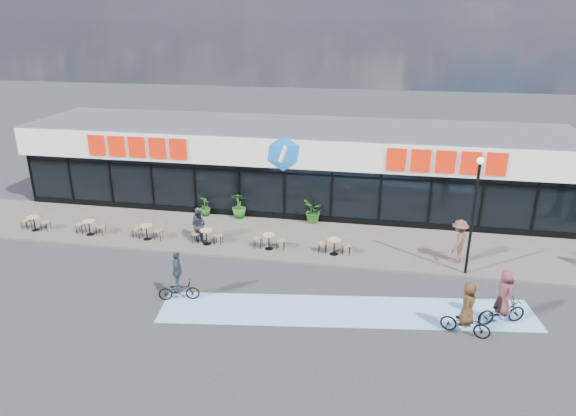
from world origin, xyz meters
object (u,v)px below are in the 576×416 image
(potted_plant_right, at_px, (314,211))
(patron_left, at_px, (199,223))
(lamp_post, at_px, (474,206))
(bistro_set_0, at_px, (35,221))
(cyclist_a, at_px, (467,315))
(potted_plant_left, at_px, (205,206))
(pedestrian_a, at_px, (459,241))
(potted_plant_mid, at_px, (239,206))
(cyclist_b, at_px, (503,304))
(patron_right, at_px, (199,225))

(potted_plant_right, xyz_separation_m, patron_left, (-5.28, -2.95, 0.15))
(lamp_post, height_order, bistro_set_0, lamp_post)
(cyclist_a, bearing_deg, potted_plant_left, 144.59)
(lamp_post, relative_size, pedestrian_a, 2.57)
(lamp_post, distance_m, potted_plant_left, 14.08)
(bistro_set_0, bearing_deg, pedestrian_a, 0.45)
(potted_plant_left, xyz_separation_m, potted_plant_mid, (1.91, 0.04, 0.17))
(cyclist_b, bearing_deg, lamp_post, 101.74)
(lamp_post, bearing_deg, potted_plant_left, 161.57)
(potted_plant_right, height_order, cyclist_b, cyclist_b)
(cyclist_b, bearing_deg, pedestrian_a, 102.08)
(patron_left, relative_size, pedestrian_a, 0.79)
(potted_plant_mid, distance_m, cyclist_a, 13.89)
(patron_left, distance_m, cyclist_a, 13.27)
(patron_left, relative_size, cyclist_a, 0.78)
(potted_plant_left, xyz_separation_m, patron_left, (0.70, -2.91, 0.27))
(cyclist_a, relative_size, cyclist_b, 0.95)
(potted_plant_left, height_order, patron_left, patron_left)
(patron_right, xyz_separation_m, cyclist_b, (13.07, -4.70, -0.11))
(patron_left, xyz_separation_m, cyclist_b, (13.19, -5.06, -0.09))
(patron_right, bearing_deg, cyclist_a, 166.15)
(lamp_post, bearing_deg, potted_plant_right, 148.32)
(cyclist_a, height_order, cyclist_b, cyclist_b)
(patron_left, xyz_separation_m, cyclist_a, (11.83, -6.00, -0.13))
(lamp_post, relative_size, potted_plant_left, 4.91)
(cyclist_a, bearing_deg, cyclist_b, 34.84)
(bistro_set_0, height_order, patron_right, patron_right)
(potted_plant_left, bearing_deg, cyclist_b, -29.82)
(patron_left, xyz_separation_m, pedestrian_a, (12.20, -0.41, 0.21))
(patron_left, height_order, patron_right, patron_right)
(patron_right, distance_m, cyclist_a, 13.00)
(bistro_set_0, height_order, cyclist_a, cyclist_a)
(patron_right, bearing_deg, cyclist_b, 172.11)
(patron_left, bearing_deg, pedestrian_a, 175.20)
(bistro_set_0, distance_m, patron_left, 8.60)
(lamp_post, distance_m, pedestrian_a, 2.32)
(potted_plant_right, distance_m, pedestrian_a, 7.70)
(patron_right, relative_size, cyclist_a, 0.80)
(potted_plant_mid, relative_size, pedestrian_a, 0.69)
(cyclist_a, bearing_deg, pedestrian_a, 86.25)
(potted_plant_left, distance_m, patron_right, 3.37)
(lamp_post, xyz_separation_m, patron_right, (-12.32, 1.12, -2.23))
(potted_plant_right, bearing_deg, bistro_set_0, -165.72)
(potted_plant_right, bearing_deg, pedestrian_a, -25.92)
(potted_plant_left, xyz_separation_m, cyclist_b, (13.89, -7.96, 0.17))
(patron_left, bearing_deg, cyclist_a, 150.24)
(pedestrian_a, bearing_deg, potted_plant_left, -79.60)
(bistro_set_0, xyz_separation_m, cyclist_b, (21.77, -4.48, 0.24))
(patron_right, relative_size, cyclist_b, 0.76)
(lamp_post, relative_size, cyclist_b, 2.41)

